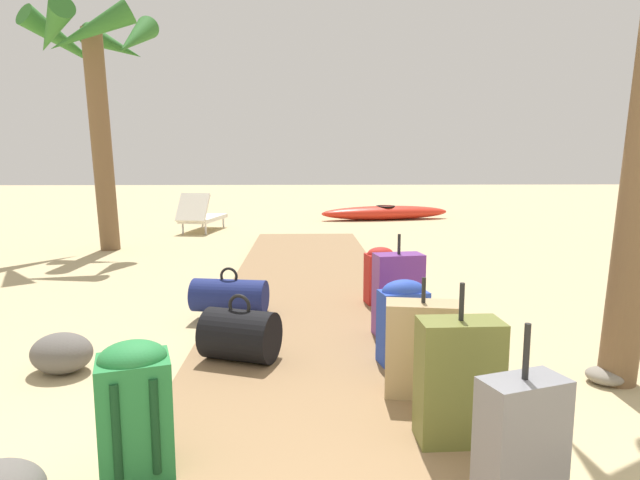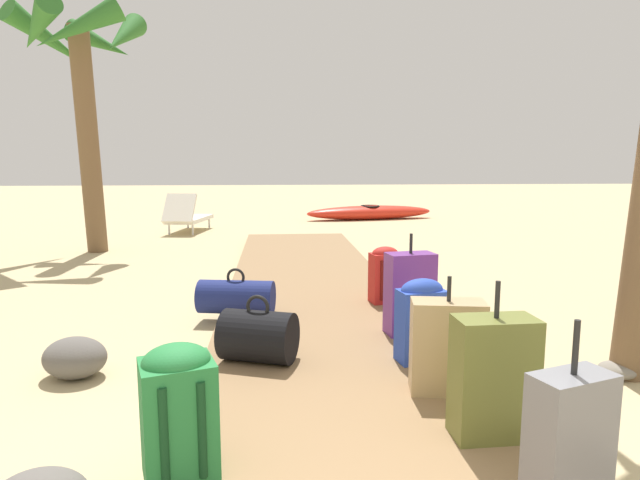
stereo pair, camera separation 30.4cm
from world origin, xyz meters
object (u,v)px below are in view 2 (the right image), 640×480
at_px(suitcase_tan, 447,347).
at_px(backpack_blue, 421,318).
at_px(palm_tree_far_left, 80,67).
at_px(backpack_red, 385,273).
at_px(suitcase_olive, 493,378).
at_px(duffel_bag_navy, 236,297).
at_px(duffel_bag_black, 258,336).
at_px(kayak, 370,212).
at_px(backpack_green, 178,408).
at_px(lounge_chair, 187,216).
at_px(suitcase_grey, 569,438).
at_px(suitcase_purple, 410,293).

height_order(suitcase_tan, backpack_blue, suitcase_tan).
relative_size(suitcase_tan, palm_tree_far_left, 0.18).
bearing_deg(backpack_red, suitcase_olive, -89.92).
xyz_separation_m(duffel_bag_navy, duffel_bag_black, (0.23, -1.17, 0.02)).
bearing_deg(kayak, backpack_blue, -98.26).
xyz_separation_m(backpack_green, palm_tree_far_left, (-2.49, 6.37, 2.46)).
bearing_deg(backpack_blue, kayak, 81.74).
bearing_deg(palm_tree_far_left, duffel_bag_black, -61.21).
bearing_deg(backpack_red, lounge_chair, 115.09).
bearing_deg(lounge_chair, suitcase_grey, -72.16).
bearing_deg(suitcase_purple, backpack_green, -128.78).
xyz_separation_m(suitcase_tan, suitcase_grey, (0.15, -1.04, -0.01)).
bearing_deg(backpack_green, duffel_bag_black, 77.49).
bearing_deg(suitcase_purple, suitcase_tan, -92.89).
relative_size(duffel_bag_navy, backpack_green, 1.20).
height_order(duffel_bag_navy, duffel_bag_black, duffel_bag_black).
bearing_deg(palm_tree_far_left, lounge_chair, 65.70).
bearing_deg(suitcase_olive, suitcase_tan, 96.29).
bearing_deg(kayak, suitcase_tan, -97.77).
bearing_deg(suitcase_tan, backpack_blue, 92.11).
height_order(duffel_bag_navy, suitcase_olive, suitcase_olive).
distance_m(duffel_bag_navy, backpack_green, 2.49).
relative_size(suitcase_tan, duffel_bag_navy, 0.98).
relative_size(suitcase_tan, backpack_green, 1.17).
relative_size(duffel_bag_navy, kayak, 0.21).
bearing_deg(kayak, duffel_bag_navy, -107.87).
relative_size(suitcase_purple, palm_tree_far_left, 0.21).
height_order(suitcase_grey, duffel_bag_black, suitcase_grey).
relative_size(backpack_red, suitcase_purple, 0.68).
height_order(backpack_green, suitcase_purple, suitcase_purple).
xyz_separation_m(backpack_red, suitcase_purple, (0.00, -0.94, 0.04)).
bearing_deg(lounge_chair, duffel_bag_black, -77.43).
bearing_deg(backpack_blue, duffel_bag_navy, 136.51).
distance_m(duffel_bag_black, kayak, 10.01).
height_order(suitcase_tan, suitcase_purple, suitcase_purple).
bearing_deg(backpack_green, suitcase_purple, 51.22).
distance_m(backpack_blue, lounge_chair, 8.08).
bearing_deg(backpack_blue, lounge_chair, 110.03).
bearing_deg(suitcase_tan, duffel_bag_navy, 127.61).
relative_size(backpack_blue, lounge_chair, 0.36).
relative_size(suitcase_tan, suitcase_olive, 0.89).
bearing_deg(duffel_bag_navy, suitcase_purple, -25.53).
bearing_deg(palm_tree_far_left, backpack_red, -42.52).
height_order(duffel_bag_black, lounge_chair, lounge_chair).
distance_m(backpack_red, backpack_green, 3.12).
distance_m(suitcase_grey, backpack_blue, 1.53).
xyz_separation_m(duffel_bag_black, lounge_chair, (-1.67, 7.50, 0.07)).
height_order(backpack_green, backpack_blue, backpack_green).
bearing_deg(suitcase_tan, palm_tree_far_left, 124.63).
height_order(suitcase_tan, kayak, suitcase_tan).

